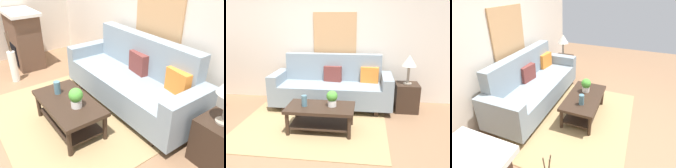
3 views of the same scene
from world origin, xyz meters
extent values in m
plane|color=#8C6647|center=(0.00, 0.00, 0.00)|extent=(9.76, 9.76, 0.00)
cube|color=beige|center=(0.00, 1.98, 1.35)|extent=(5.76, 0.10, 2.70)
cube|color=#A38456|center=(0.00, 0.50, 0.01)|extent=(2.55, 2.00, 0.01)
cube|color=gray|center=(0.21, 1.38, 0.32)|extent=(2.00, 0.84, 0.40)
cube|color=gray|center=(0.21, 1.70, 0.80)|extent=(2.00, 0.20, 0.56)
cube|color=gray|center=(-0.89, 1.38, 0.42)|extent=(0.20, 0.84, 0.60)
cube|color=gray|center=(1.32, 1.38, 0.42)|extent=(0.20, 0.84, 0.60)
cube|color=#332319|center=(-0.69, 1.38, 0.06)|extent=(0.08, 0.74, 0.12)
cube|color=#332319|center=(1.12, 1.38, 0.06)|extent=(0.08, 0.74, 0.12)
cube|color=brown|center=(0.21, 1.56, 0.68)|extent=(0.37, 0.17, 0.32)
cube|color=orange|center=(0.97, 1.56, 0.68)|extent=(0.37, 0.16, 0.32)
cube|color=#332319|center=(0.19, 0.37, 0.41)|extent=(1.10, 0.60, 0.05)
cube|color=#332319|center=(0.19, 0.37, 0.12)|extent=(0.98, 0.50, 0.02)
cylinder|color=#332319|center=(-0.30, 0.12, 0.19)|extent=(0.06, 0.06, 0.38)
cylinder|color=#332319|center=(0.68, 0.12, 0.19)|extent=(0.06, 0.06, 0.38)
cylinder|color=#332319|center=(-0.30, 0.62, 0.19)|extent=(0.06, 0.06, 0.38)
cylinder|color=#332319|center=(0.68, 0.62, 0.19)|extent=(0.06, 0.06, 0.38)
cylinder|color=slate|center=(-0.07, 0.34, 0.52)|extent=(0.09, 0.09, 0.18)
cylinder|color=white|center=(0.37, 0.40, 0.48)|extent=(0.14, 0.14, 0.10)
sphere|color=#4A9A36|center=(0.37, 0.40, 0.60)|extent=(0.18, 0.18, 0.18)
cube|color=#332319|center=(1.72, 1.43, 0.28)|extent=(0.44, 0.44, 0.56)
cylinder|color=gray|center=(1.72, 1.43, 0.57)|extent=(0.16, 0.16, 0.02)
cylinder|color=gray|center=(1.72, 1.43, 0.74)|extent=(0.05, 0.05, 0.35)
cone|color=beige|center=(1.72, 1.43, 1.02)|extent=(0.28, 0.28, 0.22)
cube|color=tan|center=(0.21, 1.91, 1.47)|extent=(0.91, 0.03, 0.88)
camera|label=1|loc=(2.63, -0.68, 2.10)|focal=37.47mm
camera|label=2|loc=(0.92, -3.13, 1.85)|focal=37.68mm
camera|label=3|loc=(-2.63, -0.38, 2.24)|focal=29.74mm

